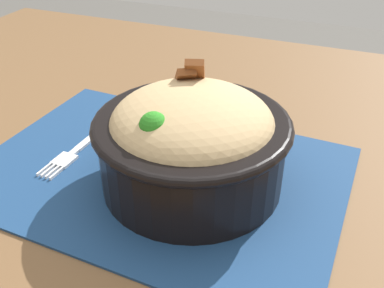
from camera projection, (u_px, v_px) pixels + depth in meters
table at (174, 208)px, 0.56m from camera, size 1.21×0.94×0.72m
placemat at (158, 172)px, 0.51m from camera, size 0.43×0.31×0.00m
bowl at (192, 139)px, 0.46m from camera, size 0.21×0.21×0.13m
fork at (75, 152)px, 0.54m from camera, size 0.02×0.13×0.00m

